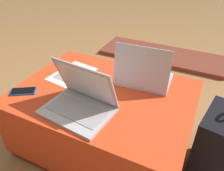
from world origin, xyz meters
TOP-DOWN VIEW (x-y plane):
  - ground_plane at (0.00, 0.00)m, footprint 14.00×14.00m
  - ottoman at (0.00, 0.00)m, footprint 1.02×0.75m
  - laptop_near at (-0.04, -0.19)m, footprint 0.37×0.29m
  - laptop_far at (0.17, 0.19)m, footprint 0.34×0.27m
  - cell_phone at (-0.42, -0.21)m, footprint 0.16×0.14m
  - backpack at (0.67, 0.07)m, footprint 0.29×0.33m
  - paper_sheet at (-0.28, 0.09)m, footprint 0.25×0.32m
  - fireplace_hearth at (0.00, 1.44)m, footprint 1.40×0.50m

SIDE VIEW (x-z plane):
  - ground_plane at x=0.00m, z-range 0.00..0.00m
  - fireplace_hearth at x=0.00m, z-range 0.00..0.04m
  - backpack at x=0.67m, z-range -0.04..0.46m
  - ottoman at x=0.00m, z-range 0.00..0.42m
  - paper_sheet at x=-0.28m, z-range 0.42..0.42m
  - cell_phone at x=-0.42m, z-range 0.42..0.43m
  - laptop_near at x=-0.04m, z-range 0.35..0.60m
  - laptop_far at x=0.17m, z-range 0.34..0.61m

